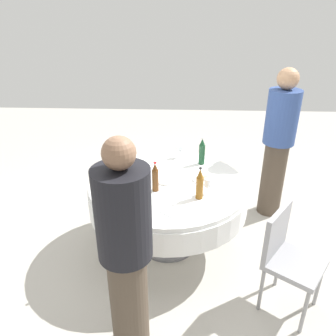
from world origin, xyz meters
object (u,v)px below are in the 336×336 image
at_px(bottle_amber_inner, 200,184).
at_px(wine_glass_right, 208,183).
at_px(bottle_clear_right, 140,186).
at_px(plate_north, 165,179).
at_px(dining_table, 168,195).
at_px(wine_glass_far, 135,175).
at_px(plate_front, 204,179).
at_px(bottle_green_far, 120,192).
at_px(person_rear, 278,142).
at_px(person_left, 126,253).
at_px(bottle_brown_left, 155,177).
at_px(wine_glass_south, 179,149).
at_px(chair_right, 286,253).
at_px(bottle_dark_green_south, 120,178).
at_px(bottle_dark_green_rear, 202,152).
at_px(plate_west, 140,162).
at_px(plate_mid, 113,178).

distance_m(bottle_amber_inner, wine_glass_right, 0.12).
bearing_deg(bottle_clear_right, plate_north, 62.18).
bearing_deg(bottle_clear_right, dining_table, 55.32).
bearing_deg(wine_glass_far, plate_front, 9.82).
relative_size(bottle_green_far, bottle_clear_right, 0.82).
bearing_deg(person_rear, person_left, -67.50).
bearing_deg(bottle_brown_left, bottle_amber_inner, -16.39).
xyz_separation_m(wine_glass_south, wine_glass_far, (-0.40, -0.63, -0.00)).
height_order(bottle_green_far, bottle_clear_right, bottle_clear_right).
relative_size(dining_table, bottle_clear_right, 5.20).
bearing_deg(chair_right, bottle_green_far, -66.73).
height_order(wine_glass_south, person_rear, person_rear).
bearing_deg(person_rear, wine_glass_south, -114.48).
distance_m(wine_glass_right, person_rear, 1.21).
xyz_separation_m(bottle_dark_green_south, person_rear, (1.60, 0.86, 0.03)).
bearing_deg(person_rear, bottle_dark_green_rear, -102.93).
height_order(dining_table, plate_north, plate_north).
relative_size(bottle_brown_left, plate_west, 1.31).
relative_size(bottle_green_far, plate_front, 1.09).
bearing_deg(wine_glass_right, bottle_dark_green_rear, 92.19).
distance_m(plate_front, person_left, 1.33).
xyz_separation_m(plate_north, chair_right, (0.98, -0.75, -0.23)).
distance_m(bottle_dark_green_south, plate_front, 0.80).
bearing_deg(wine_glass_far, bottle_brown_left, -28.31).
xyz_separation_m(bottle_dark_green_south, wine_glass_south, (0.52, 0.75, -0.02)).
distance_m(wine_glass_south, person_left, 1.75).
distance_m(bottle_dark_green_rear, bottle_dark_green_south, 0.96).
bearing_deg(bottle_amber_inner, person_left, -119.70).
height_order(bottle_dark_green_south, bottle_clear_right, bottle_clear_right).
bearing_deg(bottle_dark_green_rear, bottle_green_far, -131.52).
height_order(bottle_clear_right, plate_north, bottle_clear_right).
xyz_separation_m(bottle_clear_right, wine_glass_far, (-0.08, 0.27, -0.03)).
height_order(bottle_brown_left, wine_glass_south, bottle_brown_left).
relative_size(person_left, chair_right, 1.87).
xyz_separation_m(bottle_dark_green_rear, plate_west, (-0.64, -0.02, -0.13)).
relative_size(bottle_clear_right, plate_west, 1.34).
bearing_deg(bottle_green_far, plate_west, 84.59).
relative_size(wine_glass_right, person_rear, 0.09).
relative_size(bottle_green_far, wine_glass_far, 1.69).
distance_m(bottle_brown_left, plate_north, 0.26).
height_order(wine_glass_far, wine_glass_right, wine_glass_right).
relative_size(plate_west, chair_right, 0.25).
relative_size(dining_table, plate_north, 6.28).
distance_m(bottle_brown_left, wine_glass_right, 0.47).
bearing_deg(wine_glass_far, bottle_amber_inner, -20.63).
bearing_deg(bottle_brown_left, bottle_dark_green_rear, 53.05).
bearing_deg(wine_glass_south, dining_table, -99.70).
bearing_deg(wine_glass_south, plate_front, -64.97).
bearing_deg(plate_mid, dining_table, -5.08).
relative_size(bottle_amber_inner, bottle_dark_green_south, 1.07).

